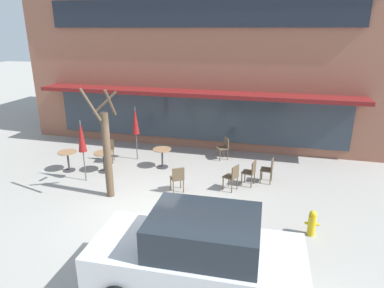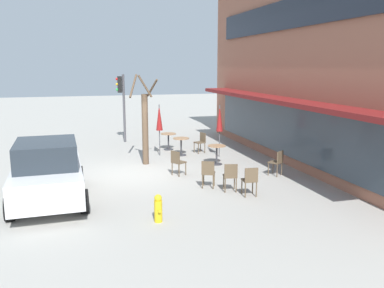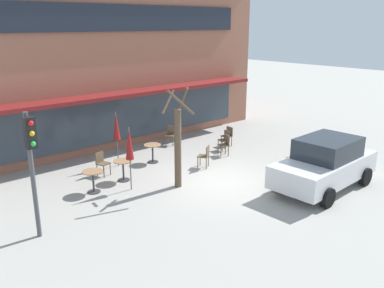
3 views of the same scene
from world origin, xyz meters
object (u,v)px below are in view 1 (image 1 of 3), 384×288
Objects in this scene: patio_umbrella_cream_folded at (81,137)px; cafe_chair_1 at (224,147)px; patio_umbrella_green_folded at (135,121)px; cafe_chair_2 at (109,149)px; cafe_table_streetside at (162,155)px; parked_sedan at (199,255)px; cafe_chair_3 at (178,177)px; cafe_chair_4 at (269,168)px; cafe_chair_5 at (251,171)px; cafe_table_by_tree at (68,158)px; fire_hydrant at (312,223)px; street_tree at (107,150)px; cafe_table_near_wall at (104,159)px; cafe_chair_0 at (232,176)px.

patio_umbrella_cream_folded reaches higher than cafe_chair_1.
patio_umbrella_green_folded reaches higher than cafe_chair_2.
patio_umbrella_green_folded is (-1.28, 0.57, 1.11)m from cafe_table_streetside.
parked_sedan reaches higher than cafe_table_streetside.
patio_umbrella_cream_folded is 3.58m from cafe_chair_3.
cafe_chair_5 is at bearing -146.54° from cafe_chair_4.
patio_umbrella_cream_folded is 5.86m from cafe_chair_5.
patio_umbrella_green_folded is at bearing 169.82° from cafe_chair_4.
parked_sedan is at bearing -64.78° from cafe_table_streetside.
cafe_chair_4 reaches higher than cafe_table_by_tree.
patio_umbrella_cream_folded reaches higher than fire_hydrant.
cafe_table_streetside is 1.79m from patio_umbrella_green_folded.
cafe_table_streetside is 0.18× the size of parked_sedan.
patio_umbrella_green_folded is 2.47× the size of cafe_chair_1.
cafe_chair_4 and cafe_chair_5 have the same top height.
cafe_chair_2 is 1.26× the size of fire_hydrant.
cafe_table_streetside is at bearing -23.97° from patio_umbrella_green_folded.
cafe_chair_4 is 1.26× the size of fire_hydrant.
patio_umbrella_cream_folded is 2.47× the size of cafe_chair_1.
patio_umbrella_green_folded is at bearing -164.98° from cafe_chair_1.
fire_hydrant is at bearing -6.78° from street_tree.
cafe_chair_2 and cafe_chair_5 have the same top height.
cafe_table_streetside is 3.08m from patio_umbrella_cream_folded.
patio_umbrella_cream_folded is 5.59m from cafe_chair_1.
cafe_table_by_tree is 0.85× the size of cafe_chair_2.
cafe_chair_1 is 1.00× the size of cafe_chair_5.
cafe_chair_1 is at bearing 34.82° from cafe_table_streetside.
cafe_chair_0 reaches higher than cafe_table_near_wall.
cafe_chair_1 and cafe_chair_2 have the same top height.
cafe_chair_0 is 0.26× the size of street_tree.
cafe_chair_0 and cafe_chair_5 have the same top height.
patio_umbrella_cream_folded is at bearing -141.03° from cafe_table_streetside.
cafe_chair_2 is (-5.17, 1.37, 0.00)m from cafe_chair_0.
cafe_chair_1 is at bearing 104.81° from cafe_chair_0.
street_tree is (2.46, -1.48, 1.04)m from cafe_table_by_tree.
cafe_table_streetside is 0.35× the size of patio_umbrella_cream_folded.
cafe_chair_5 is (2.26, 1.10, 0.00)m from cafe_chair_3.
cafe_chair_0 is 4.10m from street_tree.
cafe_table_streetside is 6.24m from fire_hydrant.
patio_umbrella_green_folded is at bearing 121.97° from parked_sedan.
cafe_chair_1 is 1.00× the size of cafe_chair_2.
cafe_table_by_tree is 0.85× the size of cafe_chair_0.
cafe_chair_3 is at bearing -16.84° from cafe_table_near_wall.
cafe_chair_5 is (6.74, 0.41, 0.01)m from cafe_table_by_tree.
cafe_table_streetside is at bearing 38.97° from patio_umbrella_cream_folded.
cafe_chair_0 is 1.46m from cafe_chair_4.
fire_hydrant is at bearing -31.24° from patio_umbrella_green_folded.
parked_sedan is (-0.03, -4.76, 0.35)m from cafe_chair_0.
cafe_chair_3 is (1.17, -1.87, 0.01)m from cafe_table_streetside.
patio_umbrella_cream_folded reaches higher than cafe_table_near_wall.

